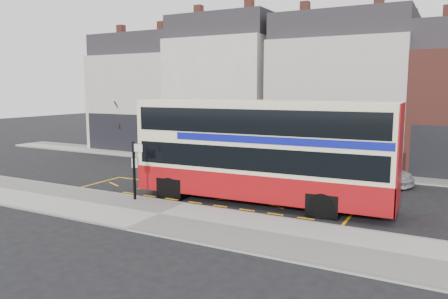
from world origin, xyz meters
The scene contains 15 objects.
ground centered at (0.00, 0.00, 0.00)m, with size 120.00×120.00×0.00m, color black.
pavement centered at (0.00, -2.30, 0.07)m, with size 40.00×4.00×0.15m, color #A9A6A0.
kerb centered at (0.00, -0.38, 0.07)m, with size 40.00×0.15×0.15m, color gray.
far_pavement centered at (0.00, 11.00, 0.07)m, with size 50.00×3.00×0.15m, color #A9A6A0.
road_markings centered at (0.00, 1.60, 0.01)m, with size 14.00×3.40×0.01m, color #FFB40D, non-canonical shape.
terrace_far_left centered at (-13.50, 14.99, 4.82)m, with size 8.00×8.01×10.80m.
terrace_left centered at (-5.50, 14.99, 5.32)m, with size 8.00×8.01×11.80m.
terrace_green_shop centered at (3.50, 14.99, 5.07)m, with size 9.00×8.01×11.30m.
double_decker_bus centered at (2.88, 1.77, 2.50)m, with size 12.02×3.28×4.76m.
bus_stop_post centered at (-2.35, -0.91, 1.80)m, with size 0.68×0.13×2.72m.
car_silver centered at (-7.20, 8.83, 0.61)m, with size 1.44×3.57×1.22m, color #B7B6BB.
car_grey centered at (0.70, 8.87, 0.69)m, with size 1.46×4.19×1.38m, color #42454A.
car_white centered at (6.48, 8.53, 0.71)m, with size 1.99×4.89×1.42m, color silver.
street_tree_left centered at (-13.94, 11.76, 3.72)m, with size 2.53×2.53×5.46m.
street_tree_right centered at (4.31, 11.82, 3.90)m, with size 2.65×2.65×5.72m.
Camera 1 is at (10.65, -16.53, 5.32)m, focal length 35.00 mm.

